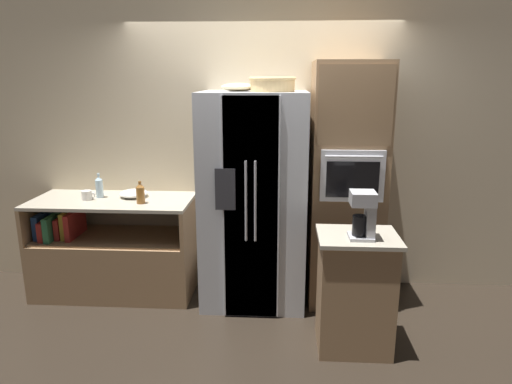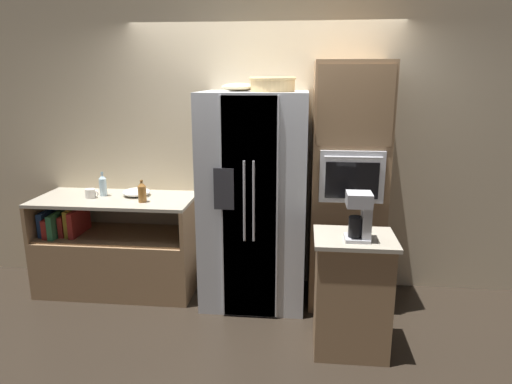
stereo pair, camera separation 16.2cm
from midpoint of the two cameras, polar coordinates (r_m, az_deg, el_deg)
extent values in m
plane|color=black|center=(4.38, -0.73, -13.20)|extent=(20.00, 20.00, 0.00)
cube|color=beige|center=(4.39, -0.34, 6.16)|extent=(12.00, 0.06, 2.80)
cube|color=#93704C|center=(4.64, -17.96, -8.56)|extent=(1.47, 0.67, 0.55)
cube|color=#93704C|center=(4.54, -18.23, -5.28)|extent=(1.41, 0.62, 0.02)
cube|color=#93704C|center=(4.81, -26.37, -2.98)|extent=(0.04, 0.67, 0.34)
cube|color=#93704C|center=(4.28, -9.41, -3.64)|extent=(0.04, 0.67, 0.34)
cube|color=#ADA38E|center=(4.44, -18.57, -1.06)|extent=(1.47, 0.67, 0.03)
cube|color=#284C8E|center=(4.76, -25.83, -3.61)|extent=(0.05, 0.35, 0.23)
cube|color=#B72D28|center=(4.73, -25.13, -3.90)|extent=(0.05, 0.44, 0.18)
cube|color=#337A4C|center=(4.70, -24.47, -3.67)|extent=(0.05, 0.48, 0.23)
cube|color=#B72D28|center=(4.67, -23.81, -3.90)|extent=(0.05, 0.32, 0.19)
cube|color=gold|center=(4.64, -23.22, -3.59)|extent=(0.04, 0.32, 0.25)
cube|color=#B72D28|center=(4.62, -22.61, -3.67)|extent=(0.05, 0.37, 0.24)
cube|color=silver|center=(4.08, -1.38, -0.95)|extent=(0.91, 0.76, 1.90)
cube|color=silver|center=(3.71, -1.99, -2.53)|extent=(0.45, 0.02, 1.86)
cube|color=silver|center=(3.71, -1.81, -2.53)|extent=(0.45, 0.02, 1.86)
cylinder|color=#B2B2B7|center=(3.66, -2.54, -1.21)|extent=(0.02, 0.02, 0.66)
cylinder|color=#B2B2B7|center=(3.65, -1.36, -1.23)|extent=(0.02, 0.02, 0.66)
cube|color=#2D2D33|center=(3.67, -5.14, 0.31)|extent=(0.16, 0.01, 0.34)
cube|color=#93704C|center=(4.12, 10.07, 0.77)|extent=(0.63, 0.65, 2.15)
cube|color=silver|center=(3.75, 10.74, 1.96)|extent=(0.52, 0.04, 0.42)
cube|color=black|center=(3.74, 10.76, 1.52)|extent=(0.42, 0.01, 0.30)
cylinder|color=#B2B2B7|center=(3.69, 10.93, 4.35)|extent=(0.45, 0.02, 0.02)
cube|color=olive|center=(3.69, 11.12, 10.55)|extent=(0.59, 0.01, 0.63)
cube|color=#93704C|center=(3.56, 10.95, -12.38)|extent=(0.54, 0.45, 0.87)
cube|color=#ADA38E|center=(3.39, 11.31, -5.54)|extent=(0.58, 0.48, 0.03)
cylinder|color=tan|center=(3.85, 0.84, 13.22)|extent=(0.36, 0.36, 0.10)
torus|color=tan|center=(3.85, 0.85, 13.99)|extent=(0.39, 0.39, 0.03)
ellipsoid|color=beige|center=(3.96, -3.39, 12.97)|extent=(0.30, 0.30, 0.07)
cylinder|color=brown|center=(4.21, -15.31, -0.41)|extent=(0.08, 0.08, 0.15)
cone|color=brown|center=(4.18, -15.40, 0.83)|extent=(0.08, 0.08, 0.04)
cylinder|color=brown|center=(4.18, -15.42, 1.18)|extent=(0.03, 0.03, 0.02)
cylinder|color=silver|center=(4.52, -19.95, 0.37)|extent=(0.07, 0.07, 0.17)
cone|color=silver|center=(4.50, -20.06, 1.63)|extent=(0.07, 0.07, 0.04)
cylinder|color=silver|center=(4.49, -20.10, 2.03)|extent=(0.02, 0.02, 0.03)
cylinder|color=silver|center=(4.49, -21.37, -0.38)|extent=(0.09, 0.09, 0.09)
torus|color=silver|center=(4.47, -20.79, -0.39)|extent=(0.06, 0.01, 0.06)
ellipsoid|color=white|center=(4.45, -16.05, -0.17)|extent=(0.26, 0.26, 0.07)
cube|color=#B2B2B7|center=(3.31, 11.60, -5.50)|extent=(0.17, 0.18, 0.02)
cylinder|color=black|center=(3.29, 11.44, -4.13)|extent=(0.10, 0.10, 0.14)
cube|color=#B2B2B7|center=(3.27, 12.71, -2.88)|extent=(0.06, 0.15, 0.34)
cube|color=#B2B2B7|center=(3.23, 11.84, -0.79)|extent=(0.17, 0.18, 0.10)
camera|label=1|loc=(0.08, -91.17, -0.30)|focal=32.00mm
camera|label=2|loc=(0.08, 88.83, 0.30)|focal=32.00mm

